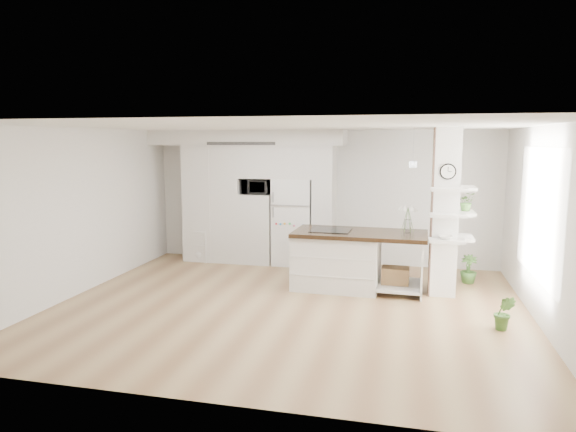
{
  "coord_description": "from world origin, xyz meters",
  "views": [
    {
      "loc": [
        1.7,
        -7.31,
        2.49
      ],
      "look_at": [
        -0.22,
        0.9,
        1.25
      ],
      "focal_mm": 32.0,
      "sensor_mm": 36.0,
      "label": 1
    }
  ],
  "objects_px": {
    "refrigerator": "(294,222)",
    "kitchen_island": "(344,259)",
    "bookshelf": "(199,247)",
    "floor_plant_a": "(504,313)"
  },
  "relations": [
    {
      "from": "refrigerator",
      "to": "floor_plant_a",
      "type": "xyz_separation_m",
      "value": [
        3.52,
        -3.0,
        -0.63
      ]
    },
    {
      "from": "refrigerator",
      "to": "bookshelf",
      "type": "relative_size",
      "value": 2.7
    },
    {
      "from": "kitchen_island",
      "to": "bookshelf",
      "type": "xyz_separation_m",
      "value": [
        -3.21,
        1.32,
        -0.23
      ]
    },
    {
      "from": "refrigerator",
      "to": "bookshelf",
      "type": "distance_m",
      "value": 2.09
    },
    {
      "from": "kitchen_island",
      "to": "floor_plant_a",
      "type": "relative_size",
      "value": 4.6
    },
    {
      "from": "kitchen_island",
      "to": "bookshelf",
      "type": "relative_size",
      "value": 3.43
    },
    {
      "from": "refrigerator",
      "to": "kitchen_island",
      "type": "distance_m",
      "value": 1.97
    },
    {
      "from": "kitchen_island",
      "to": "floor_plant_a",
      "type": "bearing_deg",
      "value": -31.13
    },
    {
      "from": "kitchen_island",
      "to": "refrigerator",
      "type": "bearing_deg",
      "value": 130.65
    },
    {
      "from": "bookshelf",
      "to": "floor_plant_a",
      "type": "bearing_deg",
      "value": -19.73
    }
  ]
}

